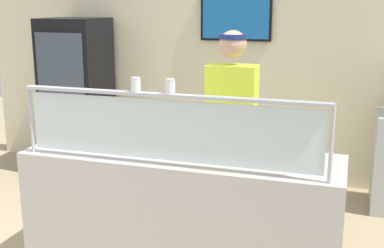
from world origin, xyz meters
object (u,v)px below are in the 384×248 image
at_px(pizza_tray, 202,151).
at_px(pepper_flake_shaker, 170,87).
at_px(drink_fridge, 77,97).
at_px(parmesan_shaker, 136,86).
at_px(worker_figure, 232,128).
at_px(pizza_server, 203,149).

bearing_deg(pizza_tray, pepper_flake_shaker, -108.35).
bearing_deg(pizza_tray, drink_fridge, 138.27).
height_order(parmesan_shaker, pepper_flake_shaker, pepper_flake_shaker).
bearing_deg(worker_figure, pizza_server, -96.64).
distance_m(pizza_tray, parmesan_shaker, 0.68).
xyz_separation_m(parmesan_shaker, worker_figure, (0.42, 0.86, -0.45)).
relative_size(worker_figure, drink_fridge, 0.98).
distance_m(worker_figure, drink_fridge, 2.50).
height_order(pizza_server, worker_figure, worker_figure).
xyz_separation_m(pizza_tray, worker_figure, (0.08, 0.54, 0.04)).
distance_m(pizza_server, drink_fridge, 2.78).
relative_size(pizza_tray, parmesan_shaker, 4.56).
relative_size(pizza_server, parmesan_shaker, 3.05).
bearing_deg(pepper_flake_shaker, worker_figure, 77.72).
relative_size(pizza_server, worker_figure, 0.16).
xyz_separation_m(parmesan_shaker, pepper_flake_shaker, (0.23, 0.00, 0.00)).
distance_m(pizza_tray, pizza_server, 0.03).
bearing_deg(worker_figure, parmesan_shaker, -115.85).
height_order(pizza_tray, parmesan_shaker, parmesan_shaker).
bearing_deg(drink_fridge, worker_figure, -31.25).
bearing_deg(parmesan_shaker, pizza_server, 40.68).
relative_size(pizza_tray, drink_fridge, 0.23).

